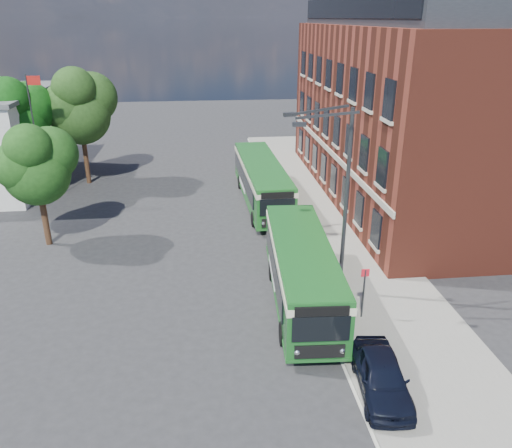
{
  "coord_description": "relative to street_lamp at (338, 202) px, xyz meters",
  "views": [
    {
      "loc": [
        -1.12,
        -22.47,
        12.46
      ],
      "look_at": [
        1.58,
        2.09,
        2.2
      ],
      "focal_mm": 35.0,
      "sensor_mm": 36.0,
      "label": 1
    }
  ],
  "objects": [
    {
      "name": "flagpole",
      "position": [
        -17.29,
        15.0,
        0.15
      ],
      "size": [
        0.95,
        0.1,
        9.0
      ],
      "color": "#313335",
      "rests_on": "ground"
    },
    {
      "name": "pavement",
      "position": [
        2.16,
        10.0,
        -4.72
      ],
      "size": [
        6.0,
        48.0,
        0.15
      ],
      "primitive_type": "cube",
      "color": "gray",
      "rests_on": "ground"
    },
    {
      "name": "pedestrian_a",
      "position": [
        0.1,
        -0.28,
        -3.78
      ],
      "size": [
        0.73,
        0.59,
        1.73
      ],
      "primitive_type": "imported",
      "rotation": [
        0.0,
        0.0,
        3.46
      ],
      "color": "black",
      "rests_on": "pavement"
    },
    {
      "name": "street_lamp",
      "position": [
        0.0,
        0.0,
        0.0
      ],
      "size": [
        2.96,
        2.38,
        9.0
      ],
      "color": "#313335",
      "rests_on": "ground"
    },
    {
      "name": "tree_left",
      "position": [
        -15.2,
        7.6,
        0.15
      ],
      "size": [
        4.32,
        4.1,
        7.29
      ],
      "color": "#352213",
      "rests_on": "ground"
    },
    {
      "name": "brick_office",
      "position": [
        9.16,
        14.0,
        2.18
      ],
      "size": [
        12.1,
        26.0,
        14.2
      ],
      "color": "maroon",
      "rests_on": "ground"
    },
    {
      "name": "tree_right",
      "position": [
        -15.16,
        19.49,
        1.44
      ],
      "size": [
        5.44,
        5.17,
        9.18
      ],
      "color": "#352213",
      "rests_on": "ground"
    },
    {
      "name": "kerb_line",
      "position": [
        -0.89,
        10.0,
        -4.79
      ],
      "size": [
        0.12,
        48.0,
        0.01
      ],
      "primitive_type": "cube",
      "color": "beige",
      "rests_on": "ground"
    },
    {
      "name": "parked_car",
      "position": [
        -0.04,
        -6.96,
        -3.94
      ],
      "size": [
        2.1,
        4.24,
        1.39
      ],
      "primitive_type": "imported",
      "rotation": [
        0.0,
        0.0,
        -0.11
      ],
      "color": "black",
      "rests_on": "pavement"
    },
    {
      "name": "bus_front",
      "position": [
        -1.64,
        -0.44,
        -2.96
      ],
      "size": [
        3.14,
        10.42,
        3.02
      ],
      "color": "#1A5A20",
      "rests_on": "ground"
    },
    {
      "name": "bus_stop_sign",
      "position": [
        0.76,
        -2.2,
        -3.28
      ],
      "size": [
        0.35,
        0.08,
        2.52
      ],
      "color": "#313335",
      "rests_on": "ground"
    },
    {
      "name": "tree_mid",
      "position": [
        -19.15,
        17.15,
        1.15
      ],
      "size": [
        5.18,
        4.93,
        8.75
      ],
      "color": "#352213",
      "rests_on": "ground"
    },
    {
      "name": "pedestrian_b",
      "position": [
        -0.04,
        1.82,
        -3.81
      ],
      "size": [
        0.94,
        0.81,
        1.67
      ],
      "primitive_type": "imported",
      "rotation": [
        0.0,
        0.0,
        2.9
      ],
      "color": "black",
      "rests_on": "pavement"
    },
    {
      "name": "bus_rear",
      "position": [
        -1.84,
        13.38,
        -2.96
      ],
      "size": [
        2.99,
        12.67,
        3.02
      ],
      "color": "#1D6122",
      "rests_on": "ground"
    },
    {
      "name": "ground",
      "position": [
        -4.84,
        2.0,
        -4.79
      ],
      "size": [
        120.0,
        120.0,
        0.0
      ],
      "primitive_type": "plane",
      "color": "#29292B",
      "rests_on": "ground"
    }
  ]
}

